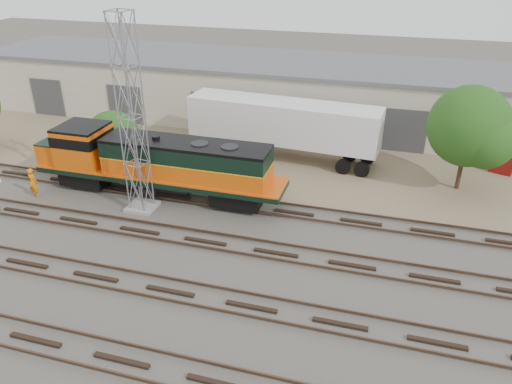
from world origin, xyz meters
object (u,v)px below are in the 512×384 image
(signal_tower, at_px, (132,121))
(semi_trailer, at_px, (287,124))
(locomotive, at_px, (154,162))
(worker, at_px, (33,182))

(signal_tower, bearing_deg, semi_trailer, 56.12)
(locomotive, bearing_deg, semi_trailer, 50.43)
(locomotive, distance_m, semi_trailer, 10.55)
(signal_tower, relative_size, semi_trailer, 0.81)
(signal_tower, bearing_deg, locomotive, 88.43)
(signal_tower, distance_m, worker, 8.77)
(signal_tower, distance_m, semi_trailer, 12.48)
(signal_tower, relative_size, worker, 5.94)
(worker, bearing_deg, semi_trailer, -131.98)
(semi_trailer, bearing_deg, locomotive, -124.85)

